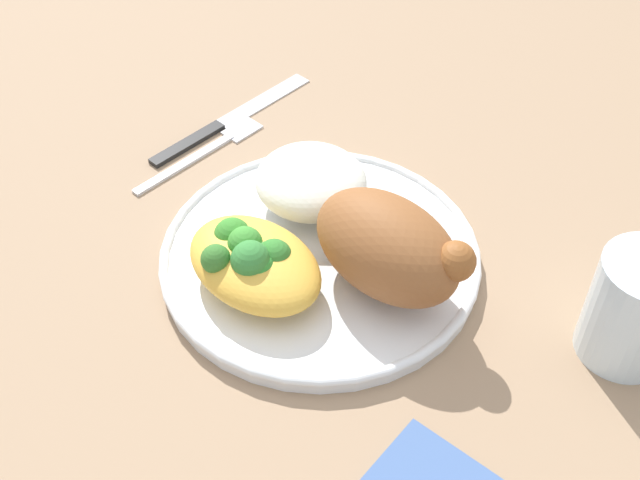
% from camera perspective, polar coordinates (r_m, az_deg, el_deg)
% --- Properties ---
extents(ground_plane, '(2.00, 2.00, 0.00)m').
position_cam_1_polar(ground_plane, '(0.63, 0.00, -1.62)').
color(ground_plane, '#9A7B5E').
extents(plate, '(0.25, 0.25, 0.02)m').
position_cam_1_polar(plate, '(0.62, 0.00, -1.12)').
color(plate, white).
rests_on(plate, ground_plane).
extents(roasted_chicken, '(0.12, 0.08, 0.07)m').
position_cam_1_polar(roasted_chicken, '(0.57, 4.92, -0.49)').
color(roasted_chicken, brown).
rests_on(roasted_chicken, plate).
extents(rice_pile, '(0.09, 0.09, 0.04)m').
position_cam_1_polar(rice_pile, '(0.64, -0.65, 4.20)').
color(rice_pile, white).
rests_on(rice_pile, plate).
extents(mac_cheese_with_broccoli, '(0.11, 0.08, 0.05)m').
position_cam_1_polar(mac_cheese_with_broccoli, '(0.58, -4.77, -1.48)').
color(mac_cheese_with_broccoli, gold).
rests_on(mac_cheese_with_broccoli, plate).
extents(fork, '(0.02, 0.14, 0.01)m').
position_cam_1_polar(fork, '(0.73, -8.14, 6.32)').
color(fork, silver).
rests_on(fork, ground_plane).
extents(knife, '(0.02, 0.19, 0.01)m').
position_cam_1_polar(knife, '(0.76, -7.14, 8.16)').
color(knife, black).
rests_on(knife, ground_plane).
extents(water_glass, '(0.06, 0.06, 0.08)m').
position_cam_1_polar(water_glass, '(0.58, 21.47, -4.59)').
color(water_glass, silver).
rests_on(water_glass, ground_plane).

